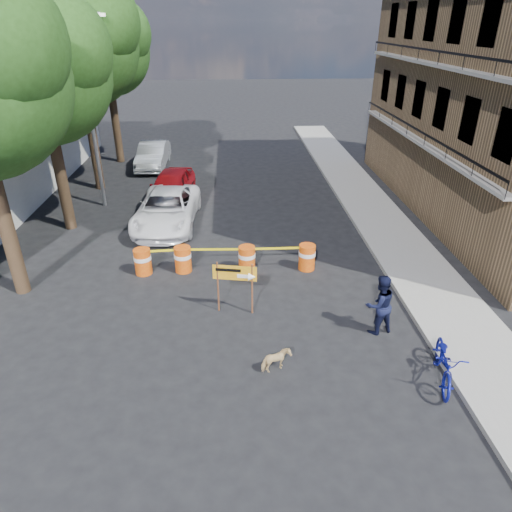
{
  "coord_description": "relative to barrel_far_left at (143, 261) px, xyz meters",
  "views": [
    {
      "loc": [
        -0.1,
        -10.78,
        7.67
      ],
      "look_at": [
        0.59,
        1.48,
        1.3
      ],
      "focal_mm": 32.0,
      "sensor_mm": 36.0,
      "label": 1
    }
  ],
  "objects": [
    {
      "name": "dog",
      "position": [
        4.02,
        -5.08,
        -0.16
      ],
      "size": [
        0.8,
        0.61,
        0.61
      ],
      "primitive_type": "imported",
      "rotation": [
        0.0,
        0.0,
        2.0
      ],
      "color": "#E3C082",
      "rests_on": "ground"
    },
    {
      "name": "tree_far",
      "position": [
        -3.59,
        14.08,
        5.74
      ],
      "size": [
        5.04,
        4.8,
        8.84
      ],
      "color": "#332316",
      "rests_on": "ground"
    },
    {
      "name": "tree_mid_b",
      "position": [
        -3.59,
        9.08,
        6.24
      ],
      "size": [
        5.67,
        5.4,
        9.62
      ],
      "color": "#332316",
      "rests_on": "ground"
    },
    {
      "name": "barrel_mid_left",
      "position": [
        1.33,
        0.09,
        0.0
      ],
      "size": [
        0.58,
        0.58,
        0.9
      ],
      "color": "red",
      "rests_on": "ground"
    },
    {
      "name": "barrel_mid_right",
      "position": [
        3.5,
        -0.0,
        0.0
      ],
      "size": [
        0.58,
        0.58,
        0.9
      ],
      "color": "red",
      "rests_on": "ground"
    },
    {
      "name": "sedan_red",
      "position": [
        0.24,
        6.94,
        0.27
      ],
      "size": [
        2.24,
        4.5,
        1.48
      ],
      "primitive_type": "imported",
      "rotation": [
        0.0,
        0.0,
        -0.12
      ],
      "color": "#9F0D13",
      "rests_on": "ground"
    },
    {
      "name": "ground",
      "position": [
        3.15,
        -2.93,
        -0.47
      ],
      "size": [
        120.0,
        120.0,
        0.0
      ],
      "primitive_type": "plane",
      "color": "black",
      "rests_on": "ground"
    },
    {
      "name": "pedestrian",
      "position": [
        6.94,
        -3.64,
        0.4
      ],
      "size": [
        1.0,
        0.87,
        1.75
      ],
      "primitive_type": "imported",
      "rotation": [
        0.0,
        0.0,
        3.42
      ],
      "color": "black",
      "rests_on": "ground"
    },
    {
      "name": "streetlamp",
      "position": [
        -2.79,
        6.57,
        3.9
      ],
      "size": [
        1.25,
        0.18,
        8.0
      ],
      "color": "gray",
      "rests_on": "ground"
    },
    {
      "name": "barrel_far_right",
      "position": [
        5.56,
        0.01,
        0.0
      ],
      "size": [
        0.58,
        0.58,
        0.9
      ],
      "color": "red",
      "rests_on": "ground"
    },
    {
      "name": "tree_mid_a",
      "position": [
        -3.59,
        4.08,
        5.53
      ],
      "size": [
        5.25,
        5.0,
        8.68
      ],
      "color": "#332316",
      "rests_on": "ground"
    },
    {
      "name": "bicycle",
      "position": [
        7.95,
        -5.61,
        0.53
      ],
      "size": [
        0.97,
        1.21,
        2.0
      ],
      "primitive_type": "imported",
      "rotation": [
        0.0,
        0.0,
        -0.28
      ],
      "color": "#121995",
      "rests_on": "ground"
    },
    {
      "name": "barrel_far_left",
      "position": [
        0.0,
        0.0,
        0.0
      ],
      "size": [
        0.58,
        0.58,
        0.9
      ],
      "color": "red",
      "rests_on": "ground"
    },
    {
      "name": "sedan_silver",
      "position": [
        -1.44,
        12.73,
        0.24
      ],
      "size": [
        1.59,
        4.35,
        1.42
      ],
      "primitive_type": "imported",
      "rotation": [
        0.0,
        0.0,
        -0.02
      ],
      "color": "silver",
      "rests_on": "ground"
    },
    {
      "name": "sidewalk_east",
      "position": [
        9.35,
        3.07,
        -0.4
      ],
      "size": [
        2.4,
        40.0,
        0.15
      ],
      "primitive_type": "cube",
      "color": "gray",
      "rests_on": "ground"
    },
    {
      "name": "suv_white",
      "position": [
        0.35,
        4.13,
        0.24
      ],
      "size": [
        2.61,
        5.22,
        1.42
      ],
      "primitive_type": "imported",
      "rotation": [
        0.0,
        0.0,
        -0.05
      ],
      "color": "white",
      "rests_on": "ground"
    },
    {
      "name": "detour_sign",
      "position": [
        3.21,
        -2.51,
        0.71
      ],
      "size": [
        1.25,
        0.37,
        1.63
      ],
      "rotation": [
        0.0,
        0.0,
        -0.18
      ],
      "color": "#592D19",
      "rests_on": "ground"
    }
  ]
}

